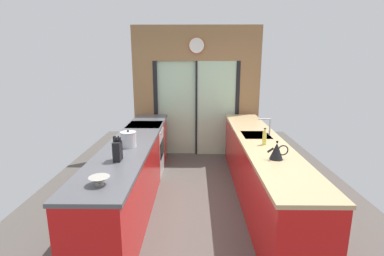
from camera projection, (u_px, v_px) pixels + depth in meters
ground_plane at (197, 190)px, 4.57m from camera, size 5.04×7.60×0.02m
back_wall_unit at (196, 84)px, 5.97m from camera, size 2.64×0.12×2.70m
left_counter_run at (132, 173)px, 4.02m from camera, size 0.62×3.80×0.92m
right_counter_run at (259, 169)px, 4.17m from camera, size 0.62×3.80×0.92m
sink_faucet at (268, 124)px, 4.26m from camera, size 0.19×0.02×0.25m
oven_range at (146, 150)px, 5.11m from camera, size 0.60×0.60×0.92m
mixing_bowl at (99, 180)px, 2.57m from camera, size 0.19×0.19×0.07m
knife_block at (118, 151)px, 3.17m from camera, size 0.09×0.14×0.28m
stock_pot at (128, 139)px, 3.69m from camera, size 0.20×0.20×0.22m
kettle at (277, 151)px, 3.22m from camera, size 0.24×0.15×0.22m
soap_bottle at (264, 138)px, 3.78m from camera, size 0.05×0.05×0.23m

